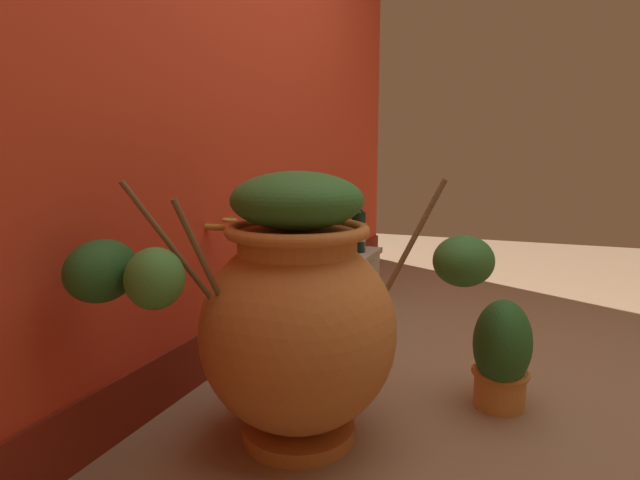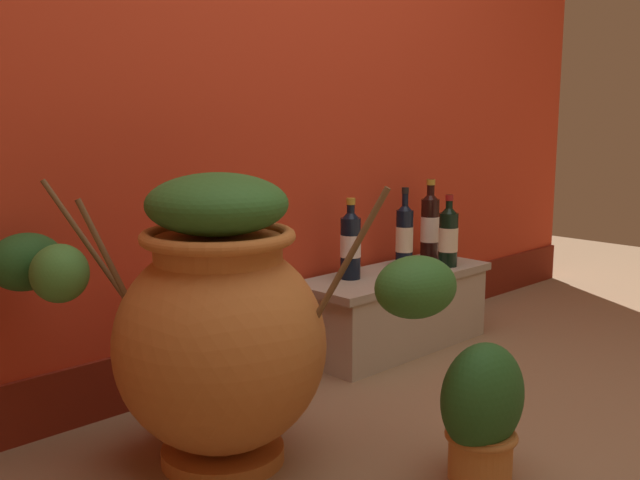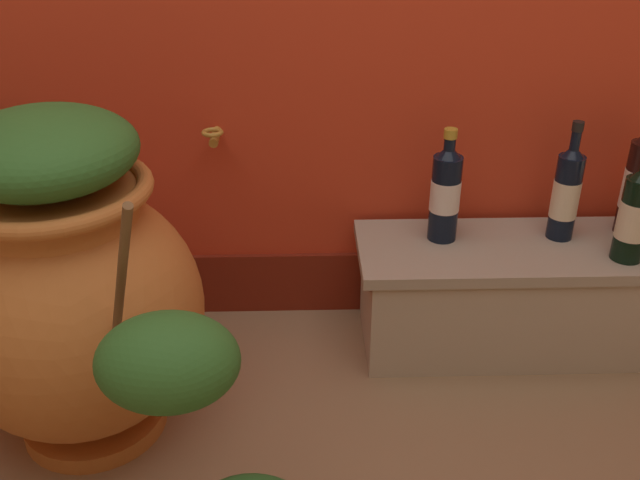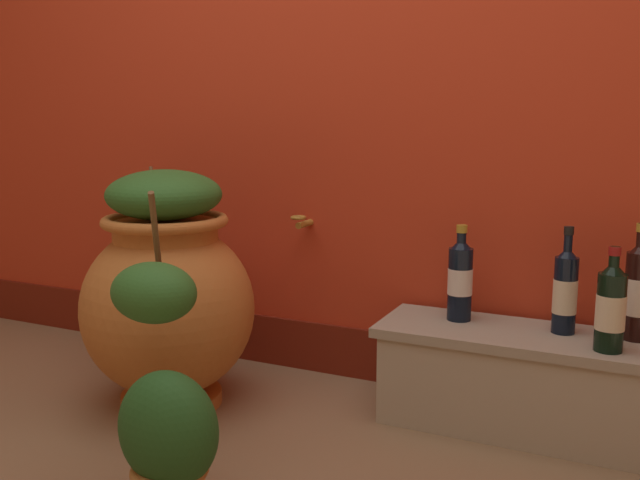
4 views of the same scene
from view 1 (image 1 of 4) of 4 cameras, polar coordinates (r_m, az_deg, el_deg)
ground_plane at (r=1.95m, az=21.31°, el=-16.44°), size 7.00×7.00×0.00m
back_wall at (r=2.16m, az=-12.60°, el=21.56°), size 4.40×0.33×2.60m
terracotta_urn at (r=1.47m, az=-2.46°, el=-8.08°), size 0.86×0.95×0.79m
stone_ledge at (r=2.61m, az=1.09°, el=-5.22°), size 0.87×0.33×0.31m
wine_bottle_left at (r=2.76m, az=4.34°, el=1.30°), size 0.08×0.08×0.30m
wine_bottle_middle at (r=2.67m, az=1.00°, el=1.17°), size 0.07×0.07×0.32m
wine_bottle_right at (r=2.86m, az=1.96°, el=2.06°), size 0.08×0.08×0.34m
wine_bottle_back at (r=2.38m, az=-1.72°, el=0.28°), size 0.08×0.08×0.31m
potted_shrub at (r=1.81m, az=19.75°, el=-11.84°), size 0.26×0.19×0.36m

